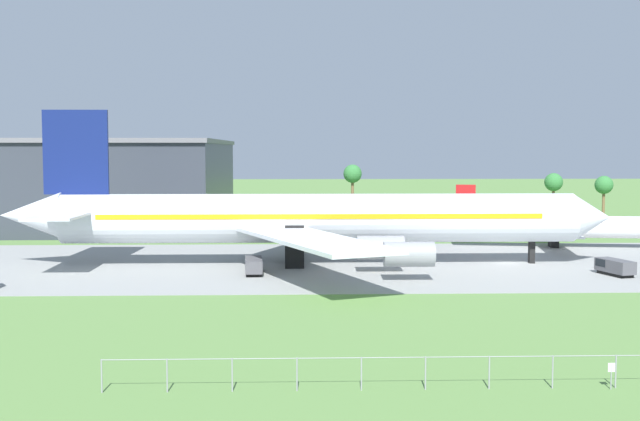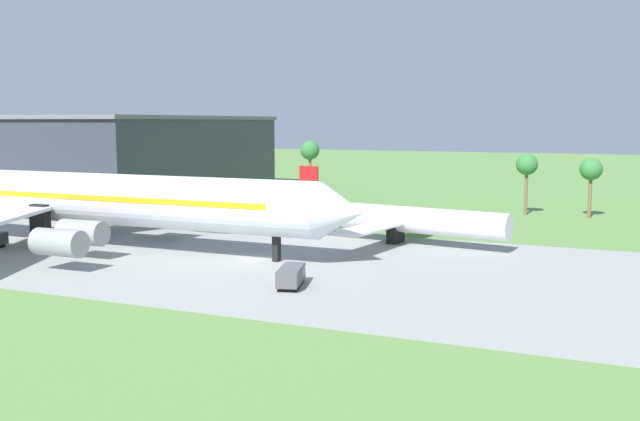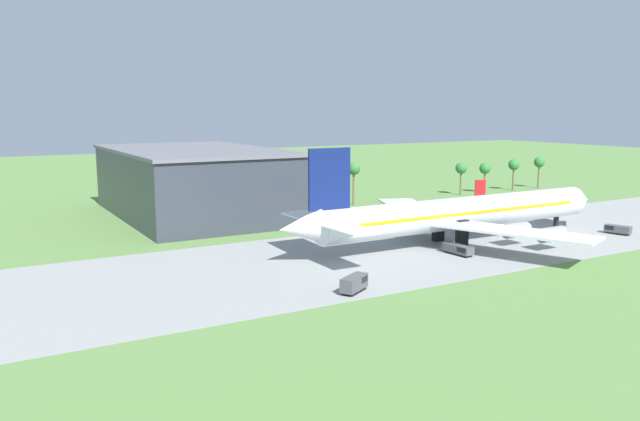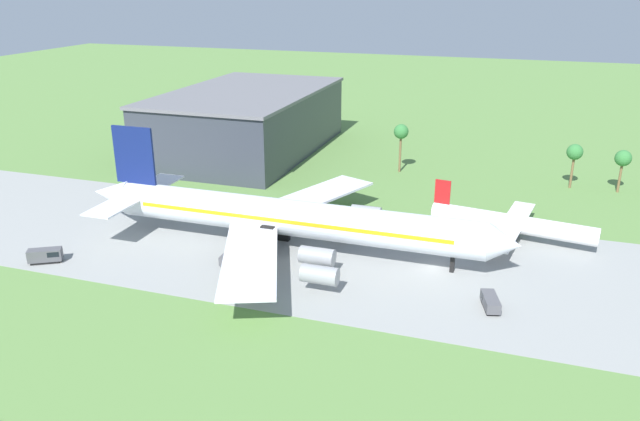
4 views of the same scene
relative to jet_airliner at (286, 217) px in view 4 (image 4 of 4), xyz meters
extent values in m
plane|color=#5B8442|center=(26.11, 0.12, -5.97)|extent=(600.00, 600.00, 0.00)
cube|color=gray|center=(26.11, 0.12, -5.96)|extent=(320.00, 44.00, 0.02)
cylinder|color=silver|center=(1.34, 0.00, 0.06)|extent=(66.30, 6.34, 6.34)
cone|color=silver|center=(37.02, 0.00, 0.06)|extent=(5.07, 6.21, 6.21)
cone|color=silver|center=(-35.77, 0.00, 0.53)|extent=(7.92, 6.02, 6.02)
cube|color=#EFA314|center=(1.34, 0.00, 0.53)|extent=(56.35, 6.47, 0.63)
cube|color=navy|center=(-29.91, 0.00, 8.62)|extent=(8.24, 0.50, 10.78)
cube|color=silver|center=(-30.23, 0.00, 1.01)|extent=(5.71, 25.36, 0.30)
cube|color=silver|center=(-0.16, -14.61, -1.05)|extent=(18.59, 30.18, 0.44)
cube|color=silver|center=(-0.16, 14.61, -1.05)|extent=(18.59, 30.18, 0.44)
cylinder|color=gray|center=(8.39, -7.61, -2.88)|extent=(5.71, 2.85, 2.85)
cylinder|color=gray|center=(10.95, -13.95, -2.88)|extent=(5.71, 2.85, 2.85)
cylinder|color=gray|center=(8.39, 7.61, -2.88)|extent=(5.71, 2.85, 2.85)
cylinder|color=gray|center=(10.95, 13.95, -2.88)|extent=(5.71, 2.85, 2.85)
cube|color=black|center=(29.18, 0.00, -3.27)|extent=(0.70, 0.90, 5.40)
cube|color=black|center=(-1.98, -3.49, -3.27)|extent=(2.40, 1.20, 5.40)
cube|color=black|center=(-1.98, 3.49, -3.27)|extent=(2.40, 1.20, 5.40)
cylinder|color=white|center=(37.69, 17.11, -2.80)|extent=(29.83, 7.80, 3.34)
cube|color=red|center=(24.50, 19.14, 1.21)|extent=(3.01, 0.69, 4.67)
cube|color=white|center=(37.69, 17.11, -3.14)|extent=(8.01, 27.00, 0.24)
cube|color=black|center=(37.69, 17.11, -4.39)|extent=(1.64, 3.15, 3.17)
cube|color=black|center=(-36.58, -18.34, -5.77)|extent=(4.90, 3.89, 0.40)
cube|color=#4C4C51|center=(-36.58, -18.34, -4.55)|extent=(5.70, 4.47, 2.04)
cube|color=black|center=(-35.29, -17.58, -4.25)|extent=(2.67, 2.72, 0.90)
cube|color=black|center=(36.05, -10.53, -5.77)|extent=(2.95, 4.78, 0.40)
cube|color=#4C4C51|center=(36.05, -10.53, -4.82)|extent=(3.36, 5.59, 1.51)
cube|color=black|center=(35.66, -9.14, -4.59)|extent=(2.46, 2.32, 0.90)
cube|color=black|center=(-6.91, -7.88, -5.77)|extent=(2.13, 5.39, 0.40)
cube|color=#4C4C51|center=(-6.91, -7.88, -4.85)|extent=(2.39, 6.34, 1.45)
cube|color=black|center=(-6.80, -9.58, -4.63)|extent=(2.17, 2.30, 0.90)
cube|color=#333842|center=(-34.61, 59.19, 2.04)|extent=(36.00, 60.00, 16.03)
cube|color=slate|center=(-34.61, 59.19, 10.46)|extent=(36.72, 61.20, 0.80)
cylinder|color=brown|center=(49.26, 52.89, -2.03)|extent=(0.56, 0.56, 7.89)
sphere|color=#337538|center=(49.26, 52.89, 2.52)|extent=(3.60, 3.60, 3.60)
cylinder|color=brown|center=(9.46, 52.89, -1.17)|extent=(0.56, 0.56, 9.60)
sphere|color=#337538|center=(9.46, 52.89, 4.23)|extent=(3.60, 3.60, 3.60)
cylinder|color=brown|center=(59.34, 52.89, -2.30)|extent=(0.56, 0.56, 7.34)
sphere|color=#337538|center=(59.34, 52.89, 1.96)|extent=(3.60, 3.60, 3.60)
camera|label=1|loc=(-2.07, -103.54, 8.97)|focal=45.00mm
camera|label=2|loc=(64.89, -70.04, 9.59)|focal=40.00mm
camera|label=3|loc=(-85.03, -92.55, 20.64)|focal=35.00mm
camera|label=4|loc=(38.03, -94.51, 39.33)|focal=35.00mm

